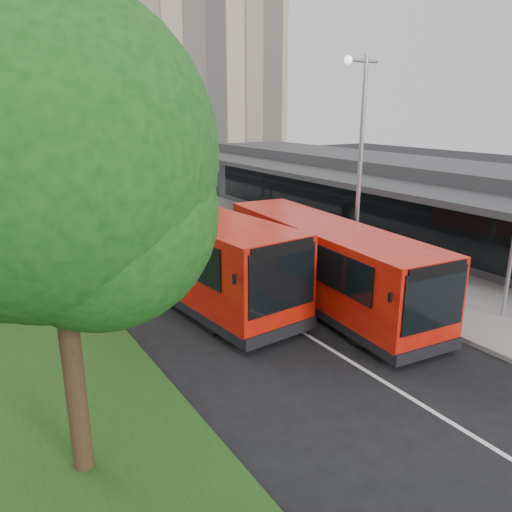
# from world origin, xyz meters

# --- Properties ---
(ground) EXTENTS (120.00, 120.00, 0.00)m
(ground) POSITION_xyz_m (0.00, 0.00, 0.00)
(ground) COLOR black
(ground) RESTS_ON ground
(pavement) EXTENTS (5.00, 80.00, 0.15)m
(pavement) POSITION_xyz_m (6.00, 20.00, 0.07)
(pavement) COLOR gray
(pavement) RESTS_ON ground
(lane_centre_line) EXTENTS (0.12, 70.00, 0.01)m
(lane_centre_line) POSITION_xyz_m (0.00, 15.00, 0.01)
(lane_centre_line) COLOR silver
(lane_centre_line) RESTS_ON ground
(kerb_dashes) EXTENTS (0.12, 56.00, 0.01)m
(kerb_dashes) POSITION_xyz_m (3.30, 19.00, 0.01)
(kerb_dashes) COLOR silver
(kerb_dashes) RESTS_ON ground
(office_block) EXTENTS (22.00, 12.00, 18.00)m
(office_block) POSITION_xyz_m (14.00, 42.00, 9.00)
(office_block) COLOR tan
(office_block) RESTS_ON ground
(station_building) EXTENTS (7.70, 26.00, 4.00)m
(station_building) POSITION_xyz_m (10.86, 8.00, 2.04)
(station_building) COLOR #303133
(station_building) RESTS_ON ground
(tree_near) EXTENTS (5.23, 5.23, 8.41)m
(tree_near) POSITION_xyz_m (-7.01, -2.95, 5.43)
(tree_near) COLOR black
(tree_near) RESTS_ON ground
(lamp_post_near) EXTENTS (1.44, 0.28, 8.00)m
(lamp_post_near) POSITION_xyz_m (4.12, 2.00, 4.72)
(lamp_post_near) COLOR #9C9FA4
(lamp_post_near) RESTS_ON pavement
(lamp_post_far) EXTENTS (1.44, 0.28, 8.00)m
(lamp_post_far) POSITION_xyz_m (4.12, 22.00, 4.72)
(lamp_post_far) COLOR #9C9FA4
(lamp_post_far) RESTS_ON pavement
(bus_main) EXTENTS (3.29, 9.95, 2.77)m
(bus_main) POSITION_xyz_m (2.04, 1.17, 1.42)
(bus_main) COLOR red
(bus_main) RESTS_ON ground
(bus_second) EXTENTS (3.67, 10.97, 3.05)m
(bus_second) POSITION_xyz_m (-1.53, 4.52, 1.57)
(bus_second) COLOR red
(bus_second) RESTS_ON ground
(litter_bin) EXTENTS (0.60, 0.60, 0.92)m
(litter_bin) POSITION_xyz_m (5.39, 10.64, 0.61)
(litter_bin) COLOR #3B2A18
(litter_bin) RESTS_ON pavement
(bollard) EXTENTS (0.18, 0.18, 0.99)m
(bollard) POSITION_xyz_m (5.27, 18.94, 0.65)
(bollard) COLOR #E4AB0C
(bollard) RESTS_ON pavement
(car_near) EXTENTS (2.08, 3.79, 1.22)m
(car_near) POSITION_xyz_m (2.15, 38.91, 0.61)
(car_near) COLOR #530D0B
(car_near) RESTS_ON ground
(car_far) EXTENTS (2.32, 4.05, 1.26)m
(car_far) POSITION_xyz_m (-1.18, 44.83, 0.63)
(car_far) COLOR navy
(car_far) RESTS_ON ground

